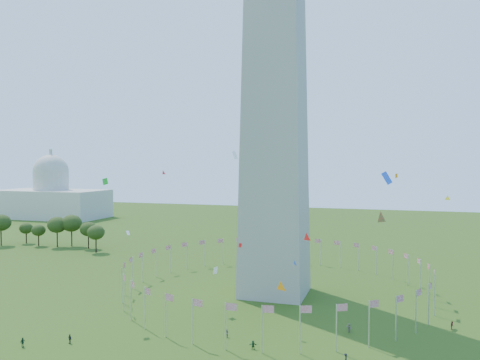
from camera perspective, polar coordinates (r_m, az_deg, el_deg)
name	(u,v)px	position (r m, az deg, el deg)	size (l,w,h in m)	color
flag_ring	(275,277)	(129.01, 4.26, -11.72)	(80.24, 80.24, 9.00)	silver
capitol_building	(51,182)	(327.49, -22.04, -0.26)	(70.00, 35.00, 46.00)	beige
kites_aloft	(278,232)	(99.49, 4.65, -6.32)	(105.74, 73.47, 30.02)	orange
tree_line_west	(52,233)	(213.20, -21.90, -6.01)	(56.01, 16.41, 13.18)	#354D19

